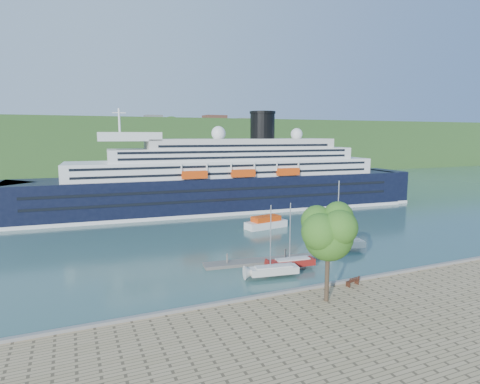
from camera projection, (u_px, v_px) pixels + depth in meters
name	position (u px, v px, depth m)	size (l,w,h in m)	color
ground	(319.00, 295.00, 43.45)	(400.00, 400.00, 0.00)	#2F534E
far_hillside	(129.00, 147.00, 173.79)	(400.00, 50.00, 24.00)	#2C5321
quay_coping	(320.00, 286.00, 43.11)	(220.00, 0.50, 0.30)	slate
cruise_ship	(219.00, 161.00, 90.98)	(101.25, 14.74, 22.74)	black
park_bench	(352.00, 281.00, 43.50)	(1.69, 0.69, 1.08)	#4A2215
promenade_tree	(328.00, 248.00, 38.82)	(6.45, 6.45, 10.68)	#30691B
floating_pontoon	(271.00, 260.00, 54.87)	(18.68, 2.28, 0.42)	slate
sailboat_white_near	(274.00, 243.00, 48.34)	(6.62, 1.84, 8.56)	silver
sailboat_red	(293.00, 238.00, 51.41)	(6.41, 1.78, 8.28)	maroon
sailboat_white_far	(341.00, 218.00, 59.41)	(7.84, 2.18, 10.12)	silver
tender_launch	(266.00, 222.00, 74.77)	(8.17, 2.79, 2.26)	#D8410C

